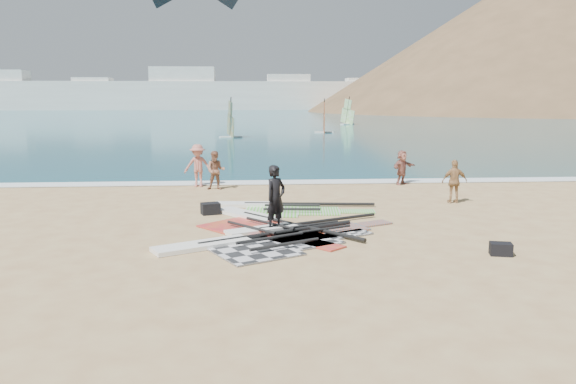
{
  "coord_description": "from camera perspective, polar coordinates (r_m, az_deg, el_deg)",
  "views": [
    {
      "loc": [
        -1.66,
        -13.73,
        4.06
      ],
      "look_at": [
        -0.41,
        4.0,
        1.0
      ],
      "focal_mm": 35.0,
      "sensor_mm": 36.0,
      "label": 1
    }
  ],
  "objects": [
    {
      "name": "rig_grey",
      "position": [
        15.49,
        -3.57,
        -5.25
      ],
      "size": [
        6.32,
        4.27,
        0.2
      ],
      "rotation": [
        0.0,
        0.0,
        0.49
      ],
      "color": "#242527",
      "rests_on": "ground"
    },
    {
      "name": "ground",
      "position": [
        14.41,
        2.75,
        -6.61
      ],
      "size": [
        300.0,
        300.0,
        0.0
      ],
      "primitive_type": "plane",
      "color": "tan",
      "rests_on": "ground"
    },
    {
      "name": "sea",
      "position": [
        145.79,
        -3.42,
        8.16
      ],
      "size": [
        300.0,
        240.0,
        0.06
      ],
      "primitive_type": "cube",
      "color": "#0C4155",
      "rests_on": "ground"
    },
    {
      "name": "rig_green",
      "position": [
        20.33,
        -0.91,
        -1.61
      ],
      "size": [
        5.97,
        2.61,
        0.2
      ],
      "rotation": [
        0.0,
        0.0,
        -0.09
      ],
      "color": "#49D324",
      "rests_on": "ground"
    },
    {
      "name": "beachgoer_right",
      "position": [
        26.4,
        11.5,
        2.47
      ],
      "size": [
        1.45,
        1.27,
        1.59
      ],
      "primitive_type": "imported",
      "rotation": [
        0.0,
        0.0,
        0.66
      ],
      "color": "#A66456",
      "rests_on": "ground"
    },
    {
      "name": "gear_bag_far",
      "position": [
        15.51,
        20.81,
        -5.44
      ],
      "size": [
        0.62,
        0.5,
        0.32
      ],
      "primitive_type": "cube",
      "rotation": [
        0.0,
        0.0,
        -0.25
      ],
      "color": "black",
      "rests_on": "ground"
    },
    {
      "name": "beachgoer_mid",
      "position": [
        25.52,
        -9.14,
        2.66
      ],
      "size": [
        1.31,
        0.85,
        1.92
      ],
      "primitive_type": "imported",
      "rotation": [
        0.0,
        0.0,
        -0.11
      ],
      "color": "#BC6C5F",
      "rests_on": "ground"
    },
    {
      "name": "windsurfer_left",
      "position": [
        54.94,
        -5.85,
        6.73
      ],
      "size": [
        2.26,
        2.57,
        3.97
      ],
      "rotation": [
        0.0,
        0.0,
        0.29
      ],
      "color": "white",
      "rests_on": "ground"
    },
    {
      "name": "windsurfer_centre",
      "position": [
        61.92,
        3.68,
        7.06
      ],
      "size": [
        2.12,
        2.54,
        3.79
      ],
      "rotation": [
        0.0,
        0.0,
        -0.08
      ],
      "color": "white",
      "rests_on": "ground"
    },
    {
      "name": "beachgoer_back",
      "position": [
        22.28,
        16.56,
        1.03
      ],
      "size": [
        0.98,
        0.42,
        1.66
      ],
      "primitive_type": "imported",
      "rotation": [
        0.0,
        0.0,
        3.13
      ],
      "color": "#AD7F4F",
      "rests_on": "ground"
    },
    {
      "name": "surf_line",
      "position": [
        26.39,
        -0.39,
        0.92
      ],
      "size": [
        300.0,
        1.2,
        0.04
      ],
      "primitive_type": "cube",
      "color": "white",
      "rests_on": "ground"
    },
    {
      "name": "far_town",
      "position": [
        164.33,
        -9.08,
        9.8
      ],
      "size": [
        160.0,
        8.0,
        12.0
      ],
      "color": "white",
      "rests_on": "ground"
    },
    {
      "name": "gear_bag_near",
      "position": [
        19.62,
        -7.88,
        -1.68
      ],
      "size": [
        0.73,
        0.62,
        0.4
      ],
      "primitive_type": "cube",
      "rotation": [
        0.0,
        0.0,
        0.31
      ],
      "color": "black",
      "rests_on": "ground"
    },
    {
      "name": "rig_red",
      "position": [
        17.82,
        -2.77,
        -3.24
      ],
      "size": [
        4.92,
        5.82,
        0.2
      ],
      "rotation": [
        0.0,
        0.0,
        -0.86
      ],
      "color": "red",
      "rests_on": "ground"
    },
    {
      "name": "windsurfer_right",
      "position": [
        80.24,
        6.06,
        7.67
      ],
      "size": [
        2.14,
        2.19,
        4.01
      ],
      "rotation": [
        0.0,
        0.0,
        0.64
      ],
      "color": "white",
      "rests_on": "ground"
    },
    {
      "name": "beachgoer_left",
      "position": [
        24.65,
        -7.35,
        2.2
      ],
      "size": [
        0.86,
        0.7,
        1.69
      ],
      "primitive_type": "imported",
      "rotation": [
        0.0,
        0.0,
        -0.07
      ],
      "color": "#96634A",
      "rests_on": "ground"
    },
    {
      "name": "rig_orange",
      "position": [
        17.08,
        1.2,
        -3.81
      ],
      "size": [
        5.36,
        3.46,
        0.2
      ],
      "rotation": [
        0.0,
        0.0,
        0.44
      ],
      "color": "#FE5024",
      "rests_on": "ground"
    },
    {
      "name": "person_wetsuit",
      "position": [
        16.91,
        -1.26,
        -0.64
      ],
      "size": [
        0.87,
        0.85,
        2.01
      ],
      "primitive_type": "imported",
      "rotation": [
        0.0,
        0.0,
        0.74
      ],
      "color": "black",
      "rests_on": "ground"
    }
  ]
}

